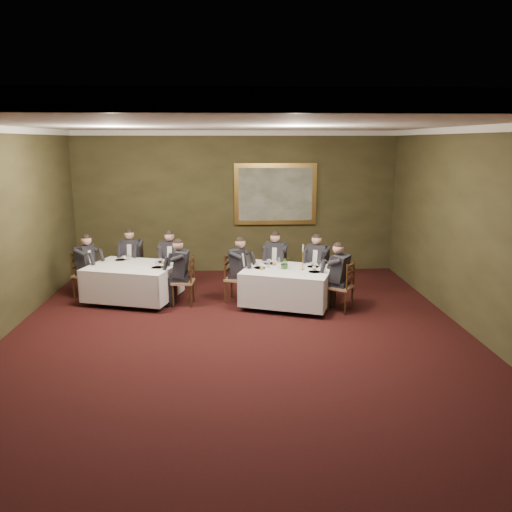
{
  "coord_description": "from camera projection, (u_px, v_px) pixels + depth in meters",
  "views": [
    {
      "loc": [
        -0.11,
        -7.45,
        3.25
      ],
      "look_at": [
        0.34,
        1.63,
        1.15
      ],
      "focal_mm": 35.0,
      "sensor_mm": 36.0,
      "label": 1
    }
  ],
  "objects": [
    {
      "name": "diner_sec_endleft",
      "position": [
        86.0,
        274.0,
        10.54
      ],
      "size": [
        0.58,
        0.53,
        1.35
      ],
      "rotation": [
        0.0,
        0.0,
        -1.89
      ],
      "color": "black",
      "rests_on": "chair_sec_endleft"
    },
    {
      "name": "chair_main_backright",
      "position": [
        317.0,
        283.0,
        10.71
      ],
      "size": [
        0.59,
        0.58,
        1.0
      ],
      "rotation": [
        0.0,
        0.0,
        2.62
      ],
      "color": "#916D4A",
      "rests_on": "ground"
    },
    {
      "name": "candlestick",
      "position": [
        303.0,
        260.0,
        9.84
      ],
      "size": [
        0.08,
        0.08,
        0.53
      ],
      "color": "#AD8734",
      "rests_on": "table_main"
    },
    {
      "name": "crown_molding",
      "position": [
        238.0,
        128.0,
        7.21
      ],
      "size": [
        8.0,
        10.0,
        0.12
      ],
      "color": "white",
      "rests_on": "back_wall"
    },
    {
      "name": "diner_main_backleft",
      "position": [
        276.0,
        269.0,
        10.9
      ],
      "size": [
        0.53,
        0.58,
        1.35
      ],
      "rotation": [
        0.0,
        0.0,
        2.84
      ],
      "color": "black",
      "rests_on": "chair_main_backleft"
    },
    {
      "name": "diner_sec_backright",
      "position": [
        171.0,
        268.0,
        11.03
      ],
      "size": [
        0.43,
        0.5,
        1.35
      ],
      "rotation": [
        0.0,
        0.0,
        3.1
      ],
      "color": "black",
      "rests_on": "chair_sec_backright"
    },
    {
      "name": "diner_main_endleft",
      "position": [
        237.0,
        277.0,
        10.27
      ],
      "size": [
        0.58,
        0.54,
        1.35
      ],
      "rotation": [
        0.0,
        0.0,
        -1.91
      ],
      "color": "black",
      "rests_on": "chair_main_endleft"
    },
    {
      "name": "chair_sec_backright",
      "position": [
        172.0,
        278.0,
        11.1
      ],
      "size": [
        0.46,
        0.44,
        1.0
      ],
      "rotation": [
        0.0,
        0.0,
        3.1
      ],
      "color": "#916D4A",
      "rests_on": "ground"
    },
    {
      "name": "chair_main_backleft",
      "position": [
        276.0,
        279.0,
        10.97
      ],
      "size": [
        0.55,
        0.53,
        1.0
      ],
      "rotation": [
        0.0,
        0.0,
        2.84
      ],
      "color": "#916D4A",
      "rests_on": "ground"
    },
    {
      "name": "chair_sec_endright",
      "position": [
        184.0,
        291.0,
        10.1
      ],
      "size": [
        0.46,
        0.47,
        1.0
      ],
      "rotation": [
        0.0,
        0.0,
        1.49
      ],
      "color": "#916D4A",
      "rests_on": "ground"
    },
    {
      "name": "chair_sec_endleft",
      "position": [
        86.0,
        284.0,
        10.6
      ],
      "size": [
        0.54,
        0.55,
        1.0
      ],
      "rotation": [
        0.0,
        0.0,
        -1.89
      ],
      "color": "#916D4A",
      "rests_on": "ground"
    },
    {
      "name": "place_setting_table_second",
      "position": [
        123.0,
        258.0,
        10.72
      ],
      "size": [
        0.33,
        0.31,
        0.14
      ],
      "color": "white",
      "rests_on": "table_second"
    },
    {
      "name": "diner_main_endright",
      "position": [
        341.0,
        286.0,
        9.68
      ],
      "size": [
        0.62,
        0.6,
        1.35
      ],
      "rotation": [
        0.0,
        0.0,
        0.99
      ],
      "color": "black",
      "rests_on": "chair_main_endright"
    },
    {
      "name": "ceiling",
      "position": [
        238.0,
        123.0,
        7.2
      ],
      "size": [
        8.0,
        10.0,
        0.1
      ],
      "primitive_type": "cube",
      "color": "silver",
      "rests_on": "back_wall"
    },
    {
      "name": "table_second",
      "position": [
        133.0,
        280.0,
        10.31
      ],
      "size": [
        2.06,
        1.77,
        0.67
      ],
      "rotation": [
        0.0,
        0.0,
        -0.28
      ],
      "color": "#301E0D",
      "rests_on": "ground"
    },
    {
      "name": "painting",
      "position": [
        275.0,
        194.0,
        12.4
      ],
      "size": [
        2.05,
        0.09,
        1.52
      ],
      "color": "#E2AE52",
      "rests_on": "back_wall"
    },
    {
      "name": "diner_sec_backleft",
      "position": [
        132.0,
        265.0,
        11.25
      ],
      "size": [
        0.46,
        0.53,
        1.35
      ],
      "rotation": [
        0.0,
        0.0,
        3.01
      ],
      "color": "black",
      "rests_on": "chair_sec_backleft"
    },
    {
      "name": "right_wall",
      "position": [
        495.0,
        239.0,
        7.79
      ],
      "size": [
        0.1,
        10.0,
        3.5
      ],
      "primitive_type": "cube",
      "color": "#302E18",
      "rests_on": "ground"
    },
    {
      "name": "back_wall",
      "position": [
        236.0,
        203.0,
        12.46
      ],
      "size": [
        8.0,
        0.1,
        3.5
      ],
      "primitive_type": "cube",
      "color": "#302E18",
      "rests_on": "ground"
    },
    {
      "name": "centerpiece",
      "position": [
        285.0,
        262.0,
        9.92
      ],
      "size": [
        0.28,
        0.26,
        0.26
      ],
      "primitive_type": "imported",
      "rotation": [
        0.0,
        0.0,
        -0.32
      ],
      "color": "#2D5926",
      "rests_on": "table_main"
    },
    {
      "name": "chair_main_endleft",
      "position": [
        236.0,
        288.0,
        10.32
      ],
      "size": [
        0.54,
        0.55,
        1.0
      ],
      "rotation": [
        0.0,
        0.0,
        -1.91
      ],
      "color": "#916D4A",
      "rests_on": "ground"
    },
    {
      "name": "place_setting_table_main",
      "position": [
        272.0,
        262.0,
        10.4
      ],
      "size": [
        0.33,
        0.31,
        0.14
      ],
      "color": "white",
      "rests_on": "table_main"
    },
    {
      "name": "front_wall",
      "position": [
        254.0,
        422.0,
        2.73
      ],
      "size": [
        8.0,
        0.1,
        3.5
      ],
      "primitive_type": "cube",
      "color": "#302E18",
      "rests_on": "ground"
    },
    {
      "name": "ground",
      "position": [
        240.0,
        349.0,
        7.99
      ],
      "size": [
        10.0,
        10.0,
        0.0
      ],
      "primitive_type": "plane",
      "color": "black",
      "rests_on": "ground"
    },
    {
      "name": "diner_sec_endright",
      "position": [
        183.0,
        280.0,
        10.05
      ],
      "size": [
        0.51,
        0.44,
        1.35
      ],
      "rotation": [
        0.0,
        0.0,
        1.49
      ],
      "color": "black",
      "rests_on": "chair_sec_endright"
    },
    {
      "name": "table_main",
      "position": [
        287.0,
        284.0,
        9.99
      ],
      "size": [
        2.04,
        1.79,
        0.67
      ],
      "rotation": [
        0.0,
        0.0,
        -0.34
      ],
      "color": "#301E0D",
      "rests_on": "ground"
    },
    {
      "name": "chair_main_endright",
      "position": [
        341.0,
        297.0,
        9.72
      ],
      "size": [
        0.59,
        0.6,
        1.0
      ],
      "rotation": [
        0.0,
        0.0,
        0.99
      ],
      "color": "#916D4A",
      "rests_on": "ground"
    },
    {
      "name": "chair_sec_backleft",
      "position": [
        133.0,
        275.0,
        11.31
      ],
      "size": [
        0.49,
        0.47,
        1.0
      ],
      "rotation": [
        0.0,
        0.0,
        3.01
      ],
      "color": "#916D4A",
      "rests_on": "ground"
    },
    {
      "name": "diner_main_backright",
      "position": [
        317.0,
        272.0,
        10.65
      ],
      "size": [
        0.59,
        0.62,
        1.35
      ],
      "rotation": [
        0.0,
        0.0,
        2.62
      ],
      "color": "black",
      "rests_on": "chair_main_backright"
    }
  ]
}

